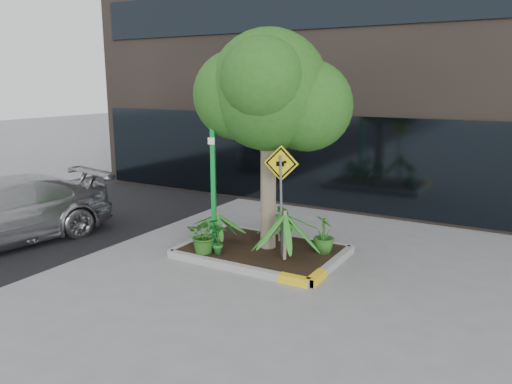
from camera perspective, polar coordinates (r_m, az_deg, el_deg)
The scene contains 13 objects.
ground at distance 10.57m, azimuth -1.10°, elevation -7.44°, with size 80.00×80.00×0.00m, color gray.
asphalt_road at distance 14.85m, azimuth -23.15°, elevation -2.55°, with size 7.00×80.00×0.01m, color black.
planter at distance 10.64m, azimuth 0.74°, elevation -6.71°, with size 3.35×2.36×0.15m.
tree at distance 10.18m, azimuth 1.51°, elevation 11.54°, with size 3.13×2.78×4.70m.
palm_front at distance 9.74m, azimuth 3.35°, elevation -2.53°, with size 1.12×1.12×1.24m.
palm_left at distance 10.84m, azimuth -4.50°, elevation -2.58°, with size 0.77×0.77×0.86m.
palm_back at distance 10.97m, azimuth 2.75°, elevation -2.46°, with size 0.75×0.75×0.84m.
shrub_a at distance 10.30m, azimuth -5.84°, elevation -4.85°, with size 0.71×0.71×0.78m, color #265B1A.
shrub_b at distance 10.35m, azimuth 7.76°, elevation -4.83°, with size 0.44×0.44×0.78m, color #28601D.
shrub_c at distance 10.23m, azimuth -4.36°, elevation -5.18°, with size 0.37×0.37×0.70m, color #226E23.
shrub_d at distance 11.02m, azimuth 3.37°, elevation -3.55°, with size 0.45×0.45×0.82m, color #1E691F.
street_sign_post at distance 10.18m, azimuth -4.51°, elevation 3.23°, with size 1.14×0.90×3.19m.
cattle_sign at distance 9.67m, azimuth 2.90°, elevation 1.04°, with size 0.69×0.23×2.27m.
Camera 1 is at (5.13, -8.50, 3.60)m, focal length 35.00 mm.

